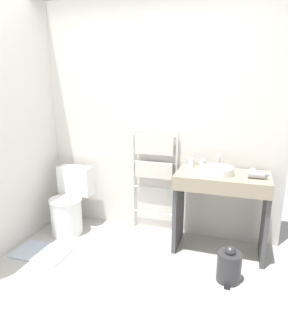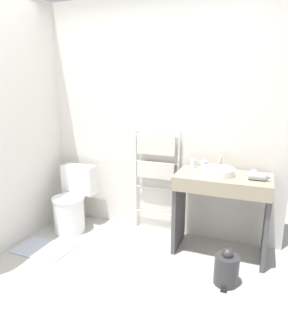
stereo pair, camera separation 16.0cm
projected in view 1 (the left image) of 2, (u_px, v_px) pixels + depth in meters
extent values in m
plane|color=#B2AFA8|center=(95.00, 316.00, 2.22)|extent=(12.00, 12.00, 0.00)
cube|color=silver|center=(156.00, 121.00, 3.32)|extent=(2.77, 0.12, 2.55)
cube|color=silver|center=(5.00, 125.00, 2.97)|extent=(0.12, 2.24, 2.55)
cylinder|color=white|center=(66.00, 217.00, 3.43)|extent=(0.35, 0.35, 0.40)
cylinder|color=white|center=(65.00, 200.00, 3.37)|extent=(0.37, 0.37, 0.02)
cube|color=white|center=(76.00, 180.00, 3.55)|extent=(0.40, 0.17, 0.34)
cylinder|color=silver|center=(75.00, 166.00, 3.51)|extent=(0.05, 0.05, 0.01)
cylinder|color=silver|center=(134.00, 180.00, 3.49)|extent=(0.02, 0.02, 1.17)
cylinder|color=silver|center=(176.00, 185.00, 3.34)|extent=(0.02, 0.02, 1.17)
cylinder|color=silver|center=(154.00, 213.00, 3.51)|extent=(0.51, 0.02, 0.02)
cylinder|color=silver|center=(154.00, 188.00, 3.43)|extent=(0.51, 0.02, 0.02)
cylinder|color=silver|center=(155.00, 162.00, 3.35)|extent=(0.51, 0.02, 0.02)
cylinder|color=silver|center=(155.00, 135.00, 3.27)|extent=(0.51, 0.02, 0.02)
cube|color=silver|center=(154.00, 145.00, 3.27)|extent=(0.43, 0.04, 0.22)
cube|color=silver|center=(154.00, 170.00, 3.35)|extent=(0.43, 0.04, 0.18)
cube|color=gray|center=(223.00, 176.00, 2.89)|extent=(0.89, 0.49, 0.03)
cube|color=gray|center=(220.00, 190.00, 2.69)|extent=(0.89, 0.02, 0.10)
cube|color=#4C4C4F|center=(178.00, 210.00, 3.13)|extent=(0.04, 0.42, 0.79)
cube|color=#4C4C4F|center=(265.00, 221.00, 2.87)|extent=(0.04, 0.42, 0.79)
cylinder|color=white|center=(217.00, 170.00, 2.88)|extent=(0.32, 0.32, 0.07)
cylinder|color=silver|center=(217.00, 167.00, 2.87)|extent=(0.26, 0.26, 0.01)
cylinder|color=silver|center=(219.00, 162.00, 3.04)|extent=(0.02, 0.02, 0.15)
cylinder|color=silver|center=(219.00, 156.00, 2.98)|extent=(0.02, 0.09, 0.02)
cylinder|color=white|center=(191.00, 163.00, 3.12)|extent=(0.06, 0.06, 0.09)
cylinder|color=white|center=(202.00, 164.00, 3.06)|extent=(0.06, 0.06, 0.09)
cylinder|color=#B7B7BC|center=(256.00, 174.00, 2.74)|extent=(0.14, 0.08, 0.08)
cone|color=#9C9CA0|center=(268.00, 175.00, 2.71)|extent=(0.05, 0.06, 0.06)
cube|color=#B7B7BC|center=(252.00, 172.00, 2.82)|extent=(0.05, 0.08, 0.05)
cylinder|color=#333335|center=(229.00, 267.00, 2.59)|extent=(0.21, 0.21, 0.27)
sphere|color=#333335|center=(230.00, 251.00, 2.55)|extent=(0.09, 0.09, 0.09)
cube|color=black|center=(227.00, 287.00, 2.52)|extent=(0.05, 0.04, 0.02)
cube|color=#B2BCCC|center=(42.00, 252.00, 3.06)|extent=(0.56, 0.36, 0.01)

